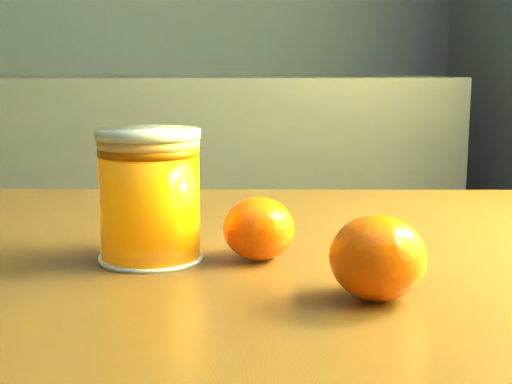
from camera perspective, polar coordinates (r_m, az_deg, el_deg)
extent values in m
cube|color=brown|center=(0.58, 0.35, -8.00)|extent=(1.11, 0.84, 0.04)
cylinder|color=orange|center=(0.59, -8.48, -0.96)|extent=(0.08, 0.08, 0.09)
cylinder|color=#FCBF67|center=(0.58, -8.61, 3.92)|extent=(0.08, 0.08, 0.01)
cylinder|color=silver|center=(0.58, -8.62, 4.54)|extent=(0.08, 0.08, 0.01)
ellipsoid|color=#FF5705|center=(0.50, 9.72, -5.19)|extent=(0.07, 0.07, 0.06)
ellipsoid|color=#FF5705|center=(0.59, 0.24, -2.94)|extent=(0.06, 0.06, 0.05)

